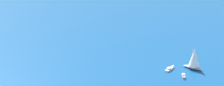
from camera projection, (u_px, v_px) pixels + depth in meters
name	position (u px, v px, depth m)	size (l,w,h in m)	color
motorboat_far_port	(170.00, 69.00, 167.84)	(4.42, 6.98, 1.99)	white
motorboat_outer_ring_b	(184.00, 76.00, 160.07)	(2.42, 5.61, 1.58)	#9E9993
sailboat_outer_ring_d	(194.00, 58.00, 166.96)	(9.81, 6.79, 12.25)	#9E9993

